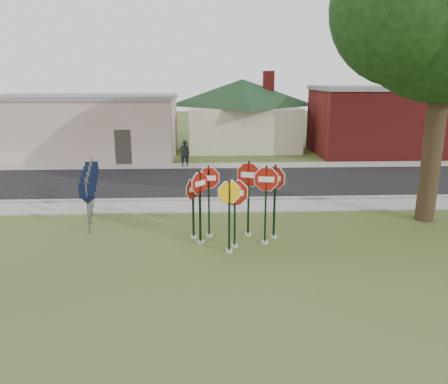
{
  "coord_description": "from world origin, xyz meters",
  "views": [
    {
      "loc": [
        -0.94,
        -12.15,
        5.31
      ],
      "look_at": [
        -0.3,
        2.0,
        1.59
      ],
      "focal_mm": 35.0,
      "sensor_mm": 36.0,
      "label": 1
    }
  ],
  "objects_px": {
    "stop_sign_center": "(235,203)",
    "pedestrian": "(185,153)",
    "stop_sign_left": "(200,197)",
    "stop_sign_yellow": "(229,207)"
  },
  "relations": [
    {
      "from": "stop_sign_center",
      "to": "pedestrian",
      "type": "bearing_deg",
      "value": 99.33
    },
    {
      "from": "stop_sign_center",
      "to": "pedestrian",
      "type": "xyz_separation_m",
      "value": [
        -2.15,
        13.11,
        -0.62
      ]
    },
    {
      "from": "stop_sign_center",
      "to": "pedestrian",
      "type": "height_order",
      "value": "stop_sign_center"
    },
    {
      "from": "stop_sign_center",
      "to": "stop_sign_left",
      "type": "relative_size",
      "value": 0.94
    },
    {
      "from": "stop_sign_center",
      "to": "pedestrian",
      "type": "relative_size",
      "value": 1.5
    },
    {
      "from": "stop_sign_left",
      "to": "pedestrian",
      "type": "relative_size",
      "value": 1.6
    },
    {
      "from": "stop_sign_left",
      "to": "pedestrian",
      "type": "distance_m",
      "value": 12.8
    },
    {
      "from": "pedestrian",
      "to": "stop_sign_left",
      "type": "bearing_deg",
      "value": 82.58
    },
    {
      "from": "stop_sign_left",
      "to": "pedestrian",
      "type": "xyz_separation_m",
      "value": [
        -1.05,
        12.74,
        -0.71
      ]
    },
    {
      "from": "stop_sign_yellow",
      "to": "stop_sign_left",
      "type": "xyz_separation_m",
      "value": [
        -0.9,
        0.8,
        0.1
      ]
    }
  ]
}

